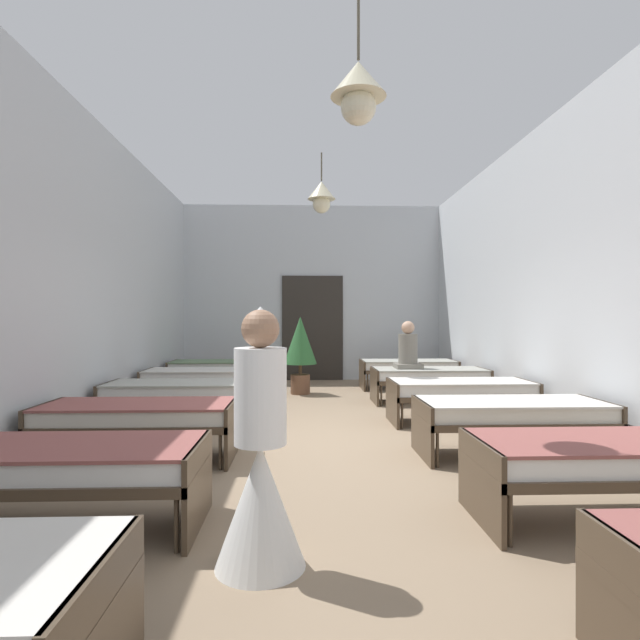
{
  "coord_description": "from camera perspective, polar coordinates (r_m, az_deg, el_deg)",
  "views": [
    {
      "loc": [
        -0.27,
        -5.95,
        1.42
      ],
      "look_at": [
        0.0,
        1.18,
        1.4
      ],
      "focal_mm": 28.42,
      "sensor_mm": 36.0,
      "label": 1
    }
  ],
  "objects": [
    {
      "name": "ground_plane",
      "position": [
        6.14,
        0.44,
        -13.67
      ],
      "size": [
        6.49,
        12.02,
        0.1
      ],
      "primitive_type": "cube",
      "color": "#8C755B"
    },
    {
      "name": "room_shell",
      "position": [
        7.27,
        -0.03,
        4.89
      ],
      "size": [
        6.29,
        11.62,
        4.03
      ],
      "color": "silver",
      "rests_on": "ground"
    },
    {
      "name": "bed_left_row_1",
      "position": [
        3.93,
        -27.37,
        -14.26
      ],
      "size": [
        1.9,
        0.84,
        0.57
      ],
      "color": "#473828",
      "rests_on": "ground"
    },
    {
      "name": "bed_right_row_1",
      "position": [
        4.19,
        29.97,
        -13.37
      ],
      "size": [
        1.9,
        0.84,
        0.57
      ],
      "color": "#473828",
      "rests_on": "ground"
    },
    {
      "name": "bed_left_row_2",
      "position": [
        5.46,
        -19.77,
        -10.18
      ],
      "size": [
        1.9,
        0.84,
        0.57
      ],
      "color": "#473828",
      "rests_on": "ground"
    },
    {
      "name": "bed_right_row_2",
      "position": [
        5.64,
        20.77,
        -9.83
      ],
      "size": [
        1.9,
        0.84,
        0.57
      ],
      "color": "#473828",
      "rests_on": "ground"
    },
    {
      "name": "bed_left_row_3",
      "position": [
        7.05,
        -15.63,
        -7.82
      ],
      "size": [
        1.9,
        0.84,
        0.57
      ],
      "color": "#473828",
      "rests_on": "ground"
    },
    {
      "name": "bed_right_row_3",
      "position": [
        7.19,
        15.52,
        -7.66
      ],
      "size": [
        1.9,
        0.84,
        0.57
      ],
      "color": "#473828",
      "rests_on": "ground"
    },
    {
      "name": "bed_left_row_4",
      "position": [
        8.67,
        -13.05,
        -6.32
      ],
      "size": [
        1.9,
        0.84,
        0.57
      ],
      "color": "#473828",
      "rests_on": "ground"
    },
    {
      "name": "bed_right_row_4",
      "position": [
        8.79,
        12.18,
        -6.23
      ],
      "size": [
        1.9,
        0.84,
        0.57
      ],
      "color": "#473828",
      "rests_on": "ground"
    },
    {
      "name": "bed_left_row_5",
      "position": [
        10.3,
        -11.3,
        -5.28
      ],
      "size": [
        1.9,
        0.84,
        0.57
      ],
      "color": "#473828",
      "rests_on": "ground"
    },
    {
      "name": "bed_right_row_5",
      "position": [
        10.4,
        9.89,
        -5.23
      ],
      "size": [
        1.9,
        0.84,
        0.57
      ],
      "color": "#473828",
      "rests_on": "ground"
    },
    {
      "name": "nurse_near_aisle",
      "position": [
        3.04,
        -6.73,
        -16.84
      ],
      "size": [
        0.52,
        0.52,
        1.49
      ],
      "rotation": [
        0.0,
        0.0,
        5.65
      ],
      "color": "white",
      "rests_on": "ground"
    },
    {
      "name": "patient_seated_primary",
      "position": [
        8.72,
        9.87,
        -3.44
      ],
      "size": [
        0.44,
        0.44,
        0.8
      ],
      "color": "slate",
      "rests_on": "bed_right_row_4"
    },
    {
      "name": "potted_plant",
      "position": [
        9.52,
        -2.24,
        -2.9
      ],
      "size": [
        0.62,
        0.62,
        1.45
      ],
      "color": "brown",
      "rests_on": "ground"
    }
  ]
}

